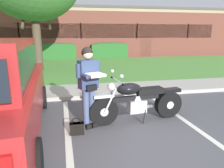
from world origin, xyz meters
name	(u,v)px	position (x,y,z in m)	size (l,w,h in m)	color
ground_plane	(130,137)	(0.00, 0.00, 0.00)	(140.00, 140.00, 0.00)	#4C4C51
curb_strip	(108,95)	(0.00, 2.60, 0.06)	(60.00, 0.20, 0.12)	#ADA89E
concrete_walk	(104,89)	(0.00, 3.45, 0.04)	(60.00, 1.50, 0.08)	#ADA89E
grass_lawn	(91,67)	(0.00, 8.44, 0.03)	(60.00, 8.48, 0.06)	#518E3D
stall_stripe_0	(68,137)	(-1.19, 0.20, 0.00)	(0.12, 4.40, 0.01)	silver
stall_stripe_1	(193,126)	(1.47, 0.20, 0.00)	(0.12, 4.40, 0.01)	silver
motorcycle	(141,100)	(0.46, 0.73, 0.48)	(2.24, 0.82, 1.18)	black
rider_person	(89,81)	(-0.73, 0.60, 1.01)	(0.56, 0.66, 1.70)	black
handbag	(77,128)	(-1.02, 0.31, 0.14)	(0.28, 0.13, 0.36)	black
hedge_left	(59,51)	(-2.03, 12.94, 0.65)	(2.60, 0.90, 1.24)	#286028
hedge_center_left	(109,50)	(1.89, 12.94, 0.65)	(2.85, 0.90, 1.24)	#286028
brick_building	(78,32)	(-0.30, 18.78, 2.03)	(26.82, 11.51, 4.05)	brown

